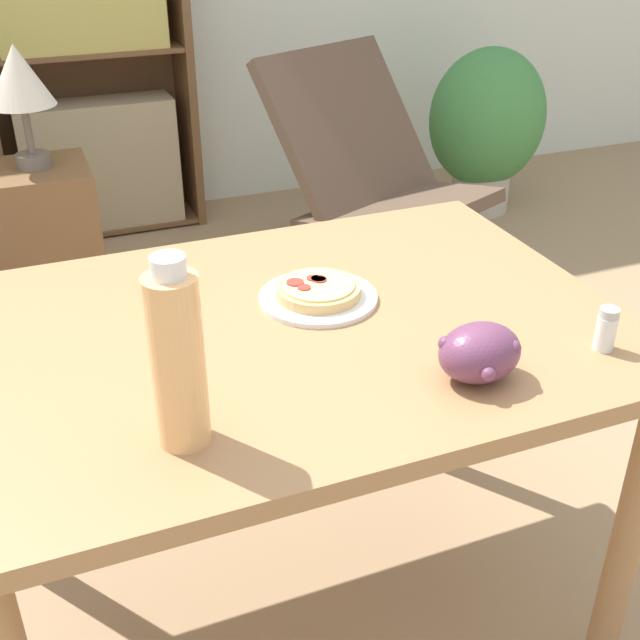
% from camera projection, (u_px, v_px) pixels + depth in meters
% --- Properties ---
extents(ground_plane, '(14.00, 14.00, 0.00)m').
position_uv_depth(ground_plane, '(310.00, 619.00, 1.78)').
color(ground_plane, '#9E7F5B').
extents(dining_table, '(1.19, 0.85, 0.75)m').
position_uv_depth(dining_table, '(290.00, 372.00, 1.48)').
color(dining_table, '#A37549').
rests_on(dining_table, ground_plane).
extents(pizza_on_plate, '(0.22, 0.22, 0.04)m').
position_uv_depth(pizza_on_plate, '(318.00, 293.00, 1.51)').
color(pizza_on_plate, white).
rests_on(pizza_on_plate, dining_table).
extents(grape_bunch, '(0.14, 0.12, 0.10)m').
position_uv_depth(grape_bunch, '(479.00, 353.00, 1.26)').
color(grape_bunch, '#6B3856').
rests_on(grape_bunch, dining_table).
extents(drink_bottle, '(0.07, 0.07, 0.29)m').
position_uv_depth(drink_bottle, '(178.00, 359.00, 1.08)').
color(drink_bottle, '#EFB270').
rests_on(drink_bottle, dining_table).
extents(salt_shaker, '(0.03, 0.03, 0.08)m').
position_uv_depth(salt_shaker, '(606.00, 329.00, 1.34)').
color(salt_shaker, white).
rests_on(salt_shaker, dining_table).
extents(lounge_chair_far, '(0.85, 0.95, 0.88)m').
position_uv_depth(lounge_chair_far, '(378.00, 219.00, 3.07)').
color(lounge_chair_far, slate).
rests_on(lounge_chair_far, ground_plane).
extents(bookshelf, '(0.86, 0.30, 1.58)m').
position_uv_depth(bookshelf, '(87.00, 68.00, 3.39)').
color(bookshelf, brown).
rests_on(bookshelf, ground_plane).
extents(side_table, '(0.34, 0.34, 0.60)m').
position_uv_depth(side_table, '(50.00, 250.00, 2.79)').
color(side_table, brown).
rests_on(side_table, ground_plane).
extents(table_lamp, '(0.21, 0.21, 0.39)m').
position_uv_depth(table_lamp, '(19.00, 81.00, 2.51)').
color(table_lamp, '#665B51').
rests_on(table_lamp, side_table).
extents(potted_plant_floor, '(0.56, 0.47, 0.77)m').
position_uv_depth(potted_plant_floor, '(487.00, 125.00, 3.73)').
color(potted_plant_floor, '#BCB2A3').
rests_on(potted_plant_floor, ground_plane).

